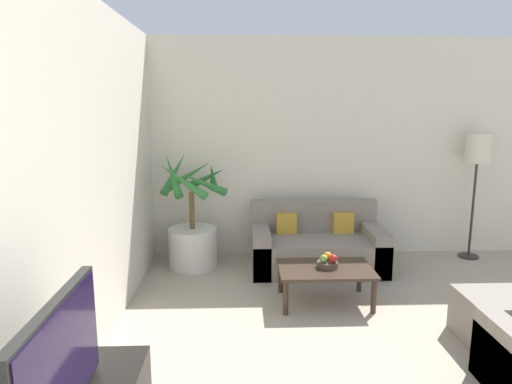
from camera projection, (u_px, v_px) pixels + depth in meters
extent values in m
cube|color=beige|center=(424.00, 148.00, 5.74)|extent=(8.44, 0.06, 2.70)
cube|color=beige|center=(62.00, 193.00, 2.84)|extent=(0.06, 7.20, 2.70)
cube|color=black|center=(58.00, 363.00, 1.93)|extent=(0.05, 0.87, 0.55)
cube|color=black|center=(65.00, 363.00, 1.93)|extent=(0.01, 0.83, 0.51)
cylinder|color=beige|center=(193.00, 247.00, 5.39)|extent=(0.57, 0.57, 0.46)
cylinder|color=brown|center=(192.00, 210.00, 5.30)|extent=(0.06, 0.06, 0.44)
cone|color=#2D7533|center=(213.00, 177.00, 5.24)|extent=(0.10, 0.55, 0.43)
cone|color=#2D7533|center=(207.00, 178.00, 5.45)|extent=(0.52, 0.44, 0.35)
cone|color=#2D7533|center=(188.00, 175.00, 5.48)|extent=(0.58, 0.22, 0.39)
cone|color=#2D7533|center=(174.00, 173.00, 5.31)|extent=(0.31, 0.51, 0.48)
cone|color=#2D7533|center=(173.00, 175.00, 5.12)|extent=(0.31, 0.50, 0.49)
cone|color=#2D7533|center=(184.00, 181.00, 4.98)|extent=(0.57, 0.22, 0.41)
cone|color=#2D7533|center=(205.00, 184.00, 5.03)|extent=(0.52, 0.44, 0.35)
cube|color=gray|center=(317.00, 253.00, 5.30)|extent=(1.52, 0.81, 0.38)
cube|color=gray|center=(313.00, 215.00, 5.55)|extent=(1.52, 0.16, 0.38)
cube|color=gray|center=(261.00, 249.00, 5.27)|extent=(0.20, 0.81, 0.50)
cube|color=gray|center=(373.00, 248.00, 5.32)|extent=(0.20, 0.81, 0.50)
cube|color=gold|center=(286.00, 223.00, 5.43)|extent=(0.24, 0.12, 0.24)
cube|color=gold|center=(343.00, 223.00, 5.46)|extent=(0.24, 0.12, 0.24)
cylinder|color=#2D2823|center=(468.00, 256.00, 5.75)|extent=(0.24, 0.24, 0.03)
cylinder|color=#2D2823|center=(473.00, 210.00, 5.63)|extent=(0.03, 0.03, 1.17)
cylinder|color=beige|center=(478.00, 148.00, 5.49)|extent=(0.29, 0.29, 0.35)
cylinder|color=#38281E|center=(286.00, 298.00, 4.15)|extent=(0.05, 0.05, 0.32)
cylinder|color=#38281E|center=(374.00, 297.00, 4.18)|extent=(0.05, 0.05, 0.32)
cylinder|color=#38281E|center=(281.00, 277.00, 4.64)|extent=(0.05, 0.05, 0.32)
cylinder|color=#38281E|center=(359.00, 276.00, 4.67)|extent=(0.05, 0.05, 0.32)
cube|color=#38281E|center=(325.00, 269.00, 4.38)|extent=(0.90, 0.59, 0.03)
cylinder|color=#42382D|center=(327.00, 264.00, 4.38)|extent=(0.21, 0.21, 0.06)
sphere|color=red|center=(333.00, 259.00, 4.34)|extent=(0.08, 0.08, 0.08)
sphere|color=olive|center=(324.00, 259.00, 4.35)|extent=(0.07, 0.07, 0.07)
sphere|color=orange|center=(328.00, 256.00, 4.42)|extent=(0.08, 0.08, 0.08)
cube|color=gray|center=(498.00, 318.00, 3.68)|extent=(0.59, 0.52, 0.39)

